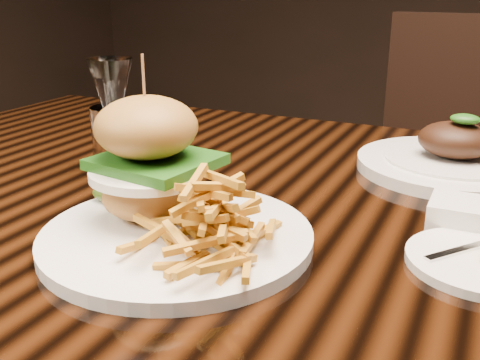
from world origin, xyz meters
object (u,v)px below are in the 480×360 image
at_px(wine_glass, 112,91).
at_px(far_dish, 453,160).
at_px(burger_plate, 173,196).
at_px(dining_table, 302,247).
at_px(chair_far, 450,171).

height_order(wine_glass, far_dish, wine_glass).
relative_size(wine_glass, far_dish, 0.61).
xyz_separation_m(burger_plate, far_dish, (0.26, 0.40, -0.04)).
bearing_deg(burger_plate, wine_glass, 161.73).
xyz_separation_m(dining_table, chair_far, (0.13, 0.89, -0.13)).
bearing_deg(wine_glass, burger_plate, -39.17).
relative_size(burger_plate, wine_glass, 1.73).
bearing_deg(far_dish, chair_far, 93.75).
bearing_deg(wine_glass, chair_far, 66.10).
bearing_deg(chair_far, dining_table, -90.73).
bearing_deg(burger_plate, chair_far, 99.92).
xyz_separation_m(wine_glass, far_dish, (0.46, 0.24, -0.11)).
bearing_deg(far_dish, dining_table, -130.09).
bearing_deg(dining_table, chair_far, 81.98).
distance_m(wine_glass, far_dish, 0.53).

